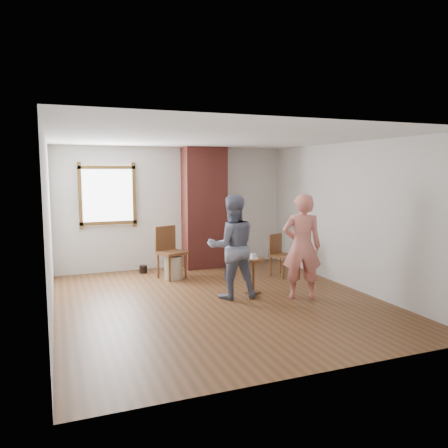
{
  "coord_description": "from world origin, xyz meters",
  "views": [
    {
      "loc": [
        -2.41,
        -6.42,
        2.1
      ],
      "look_at": [
        0.4,
        0.8,
        1.15
      ],
      "focal_mm": 35.0,
      "sensor_mm": 36.0,
      "label": 1
    }
  ],
  "objects": [
    {
      "name": "ground",
      "position": [
        0.0,
        0.0,
        0.0
      ],
      "size": [
        5.5,
        5.5,
        0.0
      ],
      "primitive_type": "plane",
      "color": "brown",
      "rests_on": "ground"
    },
    {
      "name": "room_shell",
      "position": [
        -0.06,
        0.61,
        1.81
      ],
      "size": [
        5.04,
        5.52,
        2.62
      ],
      "color": "silver",
      "rests_on": "ground"
    },
    {
      "name": "brick_chimney",
      "position": [
        0.6,
        2.5,
        1.3
      ],
      "size": [
        0.9,
        0.5,
        2.6
      ],
      "primitive_type": "cube",
      "color": "brown",
      "rests_on": "ground"
    },
    {
      "name": "stoneware_crock",
      "position": [
        -0.31,
        1.71,
        0.23
      ],
      "size": [
        0.41,
        0.41,
        0.45
      ],
      "primitive_type": "cylinder",
      "rotation": [
        0.0,
        0.0,
        -0.2
      ],
      "color": "tan",
      "rests_on": "ground"
    },
    {
      "name": "dark_pot",
      "position": [
        -0.77,
        2.4,
        0.08
      ],
      "size": [
        0.2,
        0.2,
        0.16
      ],
      "primitive_type": "cylinder",
      "rotation": [
        0.0,
        0.0,
        -0.31
      ],
      "color": "black",
      "rests_on": "ground"
    },
    {
      "name": "dining_chair_left",
      "position": [
        -0.36,
        1.83,
        0.57
      ],
      "size": [
        0.61,
        0.61,
        1.02
      ],
      "rotation": [
        0.0,
        0.0,
        0.37
      ],
      "color": "brown",
      "rests_on": "ground"
    },
    {
      "name": "dining_chair_right",
      "position": [
        1.73,
        1.17,
        0.47
      ],
      "size": [
        0.52,
        0.52,
        0.84
      ],
      "rotation": [
        0.0,
        0.0,
        0.42
      ],
      "color": "brown",
      "rests_on": "ground"
    },
    {
      "name": "side_table",
      "position": [
        0.73,
        0.27,
        0.4
      ],
      "size": [
        0.4,
        0.4,
        0.6
      ],
      "color": "brown",
      "rests_on": "ground"
    },
    {
      "name": "cake_plate",
      "position": [
        0.73,
        0.27,
        0.6
      ],
      "size": [
        0.18,
        0.18,
        0.01
      ],
      "primitive_type": "cylinder",
      "color": "white",
      "rests_on": "side_table"
    },
    {
      "name": "cake_slice",
      "position": [
        0.74,
        0.27,
        0.64
      ],
      "size": [
        0.08,
        0.07,
        0.06
      ],
      "primitive_type": "cube",
      "color": "white",
      "rests_on": "cake_plate"
    },
    {
      "name": "man",
      "position": [
        0.28,
        0.13,
        0.85
      ],
      "size": [
        0.91,
        0.76,
        1.71
      ],
      "primitive_type": "imported",
      "rotation": [
        0.0,
        0.0,
        3.0
      ],
      "color": "#151E3B",
      "rests_on": "ground"
    },
    {
      "name": "person_pink",
      "position": [
        1.33,
        -0.33,
        0.87
      ],
      "size": [
        0.75,
        0.64,
        1.74
      ],
      "primitive_type": "imported",
      "rotation": [
        0.0,
        0.0,
        2.73
      ],
      "color": "#DE7B6F",
      "rests_on": "ground"
    }
  ]
}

